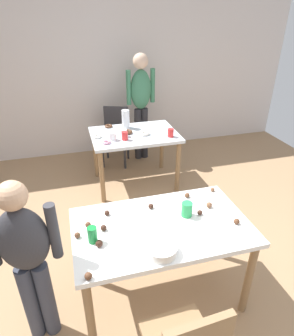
% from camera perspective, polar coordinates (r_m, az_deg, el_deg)
% --- Properties ---
extents(ground_plane, '(6.40, 6.40, 0.00)m').
position_cam_1_polar(ground_plane, '(2.78, 3.37, -23.43)').
color(ground_plane, '#9E7A56').
extents(wall_back, '(6.40, 0.10, 2.60)m').
position_cam_1_polar(wall_back, '(4.93, -8.66, 17.79)').
color(wall_back, silver).
rests_on(wall_back, ground_plane).
extents(dining_table_near, '(1.33, 0.79, 0.75)m').
position_cam_1_polar(dining_table_near, '(2.32, 2.78, -12.71)').
color(dining_table_near, white).
rests_on(dining_table_near, ground_plane).
extents(dining_table_far, '(1.12, 0.80, 0.75)m').
position_cam_1_polar(dining_table_far, '(3.92, -2.44, 5.30)').
color(dining_table_far, silver).
rests_on(dining_table_far, ground_plane).
extents(chair_far_table, '(0.51, 0.51, 0.87)m').
position_cam_1_polar(chair_far_table, '(4.63, -6.07, 6.92)').
color(chair_far_table, '#2D2D33').
rests_on(chair_far_table, ground_plane).
extents(person_girl_near, '(0.45, 0.22, 1.33)m').
position_cam_1_polar(person_girl_near, '(2.13, -22.17, -15.28)').
color(person_girl_near, '#383D4C').
rests_on(person_girl_near, ground_plane).
extents(person_adult_far, '(0.45, 0.23, 1.64)m').
position_cam_1_polar(person_adult_far, '(4.58, -1.19, 13.36)').
color(person_adult_far, '#28282D').
rests_on(person_adult_far, ground_plane).
extents(mixing_bowl, '(0.22, 0.22, 0.06)m').
position_cam_1_polar(mixing_bowl, '(2.02, 2.76, -15.43)').
color(mixing_bowl, white).
rests_on(mixing_bowl, dining_table_near).
extents(soda_can, '(0.07, 0.07, 0.12)m').
position_cam_1_polar(soda_can, '(2.11, -10.50, -12.58)').
color(soda_can, '#198438').
rests_on(soda_can, dining_table_near).
extents(fork_near, '(0.17, 0.02, 0.01)m').
position_cam_1_polar(fork_near, '(2.13, -3.07, -13.73)').
color(fork_near, silver).
rests_on(fork_near, dining_table_near).
extents(cup_near_0, '(0.08, 0.08, 0.12)m').
position_cam_1_polar(cup_near_0, '(2.33, 7.71, -7.92)').
color(cup_near_0, green).
rests_on(cup_near_0, dining_table_near).
extents(cake_ball_0, '(0.04, 0.04, 0.04)m').
position_cam_1_polar(cake_ball_0, '(2.56, 7.77, -5.25)').
color(cake_ball_0, brown).
rests_on(cake_ball_0, dining_table_near).
extents(cake_ball_1, '(0.05, 0.05, 0.05)m').
position_cam_1_polar(cake_ball_1, '(1.91, -11.28, -19.79)').
color(cake_ball_1, brown).
rests_on(cake_ball_1, dining_table_near).
extents(cake_ball_2, '(0.04, 0.04, 0.04)m').
position_cam_1_polar(cake_ball_2, '(2.27, -11.32, -10.69)').
color(cake_ball_2, brown).
rests_on(cake_ball_2, dining_table_near).
extents(cake_ball_3, '(0.04, 0.04, 0.04)m').
position_cam_1_polar(cake_ball_3, '(2.22, -8.39, -11.38)').
color(cake_ball_3, '#3D2319').
rests_on(cake_ball_3, dining_table_near).
extents(cake_ball_4, '(0.04, 0.04, 0.04)m').
position_cam_1_polar(cake_ball_4, '(2.41, 0.76, -7.39)').
color(cake_ball_4, '#3D2319').
rests_on(cake_ball_4, dining_table_near).
extents(cake_ball_5, '(0.04, 0.04, 0.04)m').
position_cam_1_polar(cake_ball_5, '(2.19, -13.31, -12.52)').
color(cake_ball_5, brown).
rests_on(cake_ball_5, dining_table_near).
extents(cake_ball_6, '(0.04, 0.04, 0.04)m').
position_cam_1_polar(cake_ball_6, '(2.38, 10.17, -8.48)').
color(cake_ball_6, '#3D2319').
rests_on(cake_ball_6, dining_table_near).
extents(cake_ball_7, '(0.04, 0.04, 0.04)m').
position_cam_1_polar(cake_ball_7, '(2.36, -7.74, -8.60)').
color(cake_ball_7, '#3D2319').
rests_on(cake_ball_7, dining_table_near).
extents(cake_ball_8, '(0.05, 0.05, 0.05)m').
position_cam_1_polar(cake_ball_8, '(2.47, 11.93, -7.00)').
color(cake_ball_8, brown).
rests_on(cake_ball_8, dining_table_near).
extents(cake_ball_9, '(0.05, 0.05, 0.05)m').
position_cam_1_polar(cake_ball_9, '(2.09, -9.23, -14.21)').
color(cake_ball_9, '#3D2319').
rests_on(cake_ball_9, dining_table_near).
extents(cake_ball_10, '(0.04, 0.04, 0.04)m').
position_cam_1_polar(cake_ball_10, '(2.69, 12.55, -4.09)').
color(cake_ball_10, brown).
rests_on(cake_ball_10, dining_table_near).
extents(cake_ball_11, '(0.04, 0.04, 0.04)m').
position_cam_1_polar(cake_ball_11, '(2.35, 16.94, -9.84)').
color(cake_ball_11, brown).
rests_on(cake_ball_11, dining_table_near).
extents(pitcher_far, '(0.10, 0.10, 0.25)m').
position_cam_1_polar(pitcher_far, '(4.03, -4.15, 9.40)').
color(pitcher_far, white).
rests_on(pitcher_far, dining_table_far).
extents(cup_far_0, '(0.07, 0.07, 0.10)m').
position_cam_1_polar(cup_far_0, '(3.66, -4.31, 6.20)').
color(cup_far_0, red).
rests_on(cup_far_0, dining_table_far).
extents(cup_far_1, '(0.09, 0.09, 0.09)m').
position_cam_1_polar(cup_far_1, '(3.68, -6.68, 6.09)').
color(cup_far_1, white).
rests_on(cup_far_1, dining_table_far).
extents(cup_far_2, '(0.08, 0.08, 0.11)m').
position_cam_1_polar(cup_far_2, '(3.76, 4.58, 6.80)').
color(cup_far_2, red).
rests_on(cup_far_2, dining_table_far).
extents(cup_far_3, '(0.08, 0.08, 0.09)m').
position_cam_1_polar(cup_far_3, '(3.77, -4.53, 6.75)').
color(cup_far_3, white).
rests_on(cup_far_3, dining_table_far).
extents(donut_far_0, '(0.11, 0.11, 0.03)m').
position_cam_1_polar(donut_far_0, '(4.11, -7.44, 8.04)').
color(donut_far_0, brown).
rests_on(donut_far_0, dining_table_far).
extents(donut_far_1, '(0.14, 0.14, 0.04)m').
position_cam_1_polar(donut_far_1, '(3.82, -0.50, 6.74)').
color(donut_far_1, white).
rests_on(donut_far_1, dining_table_far).
extents(donut_far_2, '(0.11, 0.11, 0.03)m').
position_cam_1_polar(donut_far_2, '(3.60, -7.84, 4.96)').
color(donut_far_2, pink).
rests_on(donut_far_2, dining_table_far).
extents(donut_far_3, '(0.13, 0.13, 0.04)m').
position_cam_1_polar(donut_far_3, '(3.87, -3.81, 6.96)').
color(donut_far_3, brown).
rests_on(donut_far_3, dining_table_far).
extents(donut_far_4, '(0.11, 0.11, 0.03)m').
position_cam_1_polar(donut_far_4, '(3.79, -9.54, 6.06)').
color(donut_far_4, white).
rests_on(donut_far_4, dining_table_far).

